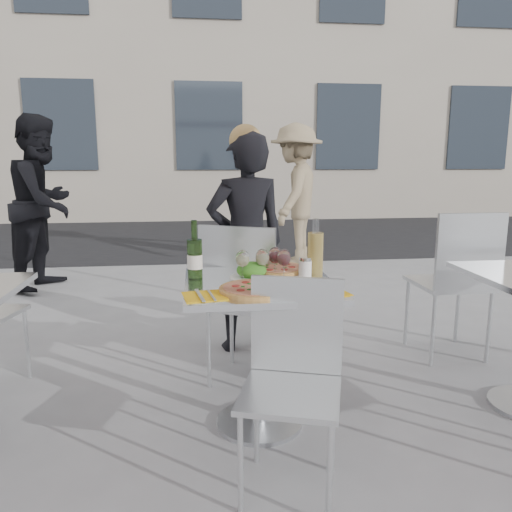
{
  "coord_description": "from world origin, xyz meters",
  "views": [
    {
      "loc": [
        -0.29,
        -2.33,
        1.34
      ],
      "look_at": [
        0.0,
        0.15,
        0.85
      ],
      "focal_mm": 35.0,
      "sensor_mm": 36.0,
      "label": 1
    }
  ],
  "objects": [
    {
      "name": "ground",
      "position": [
        0.0,
        0.0,
        0.0
      ],
      "size": [
        80.0,
        80.0,
        0.0
      ],
      "primitive_type": "plane",
      "color": "gray"
    },
    {
      "name": "street_asphalt",
      "position": [
        0.0,
        6.5,
        0.0
      ],
      "size": [
        24.0,
        5.0,
        0.0
      ],
      "primitive_type": "cube",
      "color": "black",
      "rests_on": "ground"
    },
    {
      "name": "main_table",
      "position": [
        0.0,
        0.0,
        0.54
      ],
      "size": [
        0.72,
        0.72,
        0.75
      ],
      "color": "#B7BABF",
      "rests_on": "ground"
    },
    {
      "name": "chair_far",
      "position": [
        -0.03,
        0.45,
        0.58
      ],
      "size": [
        0.59,
        0.6,
        0.98
      ],
      "rotation": [
        0.0,
        0.0,
        2.71
      ],
      "color": "silver",
      "rests_on": "ground"
    },
    {
      "name": "chair_near",
      "position": [
        0.08,
        -0.45,
        0.51
      ],
      "size": [
        0.49,
        0.5,
        0.85
      ],
      "rotation": [
        0.0,
        0.0,
        -0.31
      ],
      "color": "silver",
      "rests_on": "ground"
    },
    {
      "name": "side_chair_rfar",
      "position": [
        1.4,
        0.69,
        0.6
      ],
      "size": [
        0.47,
        0.48,
        1.01
      ],
      "rotation": [
        0.0,
        0.0,
        3.16
      ],
      "color": "silver",
      "rests_on": "ground"
    },
    {
      "name": "woman_diner",
      "position": [
        0.04,
        1.06,
        0.76
      ],
      "size": [
        0.61,
        0.45,
        1.51
      ],
      "primitive_type": "imported",
      "rotation": [
        0.0,
        0.0,
        3.32
      ],
      "color": "black",
      "rests_on": "ground"
    },
    {
      "name": "pedestrian_a",
      "position": [
        -1.86,
        3.04,
        0.89
      ],
      "size": [
        0.87,
        1.0,
        1.78
      ],
      "primitive_type": "imported",
      "rotation": [
        0.0,
        0.0,
        1.31
      ],
      "color": "black",
      "rests_on": "ground"
    },
    {
      "name": "pedestrian_b",
      "position": [
        0.95,
        3.93,
        0.88
      ],
      "size": [
        1.07,
        1.31,
        1.77
      ],
      "primitive_type": "imported",
      "rotation": [
        0.0,
        0.0,
        4.29
      ],
      "color": "#8E7A5C",
      "rests_on": "ground"
    },
    {
      "name": "pizza_near",
      "position": [
        -0.04,
        -0.17,
        0.76
      ],
      "size": [
        0.33,
        0.33,
        0.02
      ],
      "color": "tan",
      "rests_on": "main_table"
    },
    {
      "name": "pizza_far",
      "position": [
        0.11,
        0.19,
        0.77
      ],
      "size": [
        0.35,
        0.35,
        0.03
      ],
      "color": "white",
      "rests_on": "main_table"
    },
    {
      "name": "salad_plate",
      "position": [
        -0.03,
        0.07,
        0.79
      ],
      "size": [
        0.22,
        0.22,
        0.09
      ],
      "color": "white",
      "rests_on": "main_table"
    },
    {
      "name": "wine_bottle",
      "position": [
        -0.31,
        0.1,
        0.86
      ],
      "size": [
        0.07,
        0.08,
        0.29
      ],
      "color": "#30541F",
      "rests_on": "main_table"
    },
    {
      "name": "carafe",
      "position": [
        0.3,
        0.12,
        0.87
      ],
      "size": [
        0.08,
        0.08,
        0.29
      ],
      "color": "#DDBF5E",
      "rests_on": "main_table"
    },
    {
      "name": "sugar_shaker",
      "position": [
        0.23,
        0.05,
        0.8
      ],
      "size": [
        0.06,
        0.06,
        0.11
      ],
      "color": "white",
      "rests_on": "main_table"
    },
    {
      "name": "wineglass_white_a",
      "position": [
        -0.08,
        0.02,
        0.86
      ],
      "size": [
        0.07,
        0.07,
        0.16
      ],
      "color": "white",
      "rests_on": "main_table"
    },
    {
      "name": "wineglass_white_b",
      "position": [
        0.02,
        0.04,
        0.86
      ],
      "size": [
        0.07,
        0.07,
        0.16
      ],
      "color": "white",
      "rests_on": "main_table"
    },
    {
      "name": "wineglass_red_a",
      "position": [
        0.12,
        0.02,
        0.86
      ],
      "size": [
        0.07,
        0.07,
        0.16
      ],
      "color": "white",
      "rests_on": "main_table"
    },
    {
      "name": "wineglass_red_b",
      "position": [
        0.09,
        0.08,
        0.86
      ],
      "size": [
        0.07,
        0.07,
        0.16
      ],
      "color": "white",
      "rests_on": "main_table"
    },
    {
      "name": "napkin_left",
      "position": [
        -0.27,
        -0.22,
        0.75
      ],
      "size": [
        0.21,
        0.21,
        0.01
      ],
      "rotation": [
        0.0,
        0.0,
        0.16
      ],
      "color": "yellow",
      "rests_on": "main_table"
    },
    {
      "name": "napkin_right",
      "position": [
        0.27,
        -0.22,
        0.75
      ],
      "size": [
        0.22,
        0.22,
        0.01
      ],
      "rotation": [
        0.0,
        0.0,
        0.23
      ],
      "color": "yellow",
      "rests_on": "main_table"
    }
  ]
}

